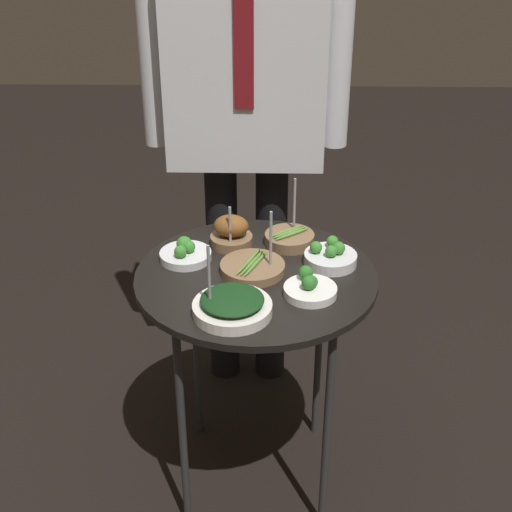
{
  "coord_description": "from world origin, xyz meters",
  "views": [
    {
      "loc": [
        0.03,
        -1.49,
        1.57
      ],
      "look_at": [
        0.0,
        0.0,
        0.72
      ],
      "focal_mm": 50.0,
      "sensor_mm": 36.0,
      "label": 1
    }
  ],
  "objects_px": {
    "bowl_asparagus_near_rim": "(290,238)",
    "bowl_broccoli_back_right": "(185,253)",
    "serving_cart": "(256,293)",
    "bowl_spinach_back_left": "(232,305)",
    "bowl_broccoli_center": "(330,257)",
    "bowl_asparagus_front_center": "(253,267)",
    "bowl_roast_far_rim": "(231,233)",
    "waiter_figure": "(245,85)",
    "bowl_broccoli_mid_right": "(310,288)"
  },
  "relations": [
    {
      "from": "serving_cart",
      "to": "bowl_roast_far_rim",
      "type": "distance_m",
      "value": 0.19
    },
    {
      "from": "serving_cart",
      "to": "bowl_spinach_back_left",
      "type": "xyz_separation_m",
      "value": [
        -0.05,
        -0.17,
        0.08
      ]
    },
    {
      "from": "serving_cart",
      "to": "waiter_figure",
      "type": "distance_m",
      "value": 0.61
    },
    {
      "from": "serving_cart",
      "to": "bowl_asparagus_front_center",
      "type": "height_order",
      "value": "bowl_asparagus_front_center"
    },
    {
      "from": "bowl_asparagus_front_center",
      "to": "bowl_asparagus_near_rim",
      "type": "xyz_separation_m",
      "value": [
        0.09,
        0.15,
        0.0
      ]
    },
    {
      "from": "bowl_spinach_back_left",
      "to": "bowl_roast_far_rim",
      "type": "height_order",
      "value": "bowl_spinach_back_left"
    },
    {
      "from": "bowl_asparagus_near_rim",
      "to": "bowl_broccoli_back_right",
      "type": "relative_size",
      "value": 1.3
    },
    {
      "from": "bowl_broccoli_back_right",
      "to": "bowl_roast_far_rim",
      "type": "bearing_deg",
      "value": 35.14
    },
    {
      "from": "bowl_broccoli_mid_right",
      "to": "bowl_broccoli_back_right",
      "type": "distance_m",
      "value": 0.34
    },
    {
      "from": "bowl_broccoli_mid_right",
      "to": "waiter_figure",
      "type": "bearing_deg",
      "value": 106.4
    },
    {
      "from": "bowl_roast_far_rim",
      "to": "waiter_figure",
      "type": "xyz_separation_m",
      "value": [
        0.03,
        0.33,
        0.29
      ]
    },
    {
      "from": "bowl_asparagus_near_rim",
      "to": "waiter_figure",
      "type": "height_order",
      "value": "waiter_figure"
    },
    {
      "from": "bowl_asparagus_near_rim",
      "to": "bowl_broccoli_back_right",
      "type": "distance_m",
      "value": 0.28
    },
    {
      "from": "serving_cart",
      "to": "bowl_spinach_back_left",
      "type": "height_order",
      "value": "bowl_spinach_back_left"
    },
    {
      "from": "bowl_broccoli_mid_right",
      "to": "serving_cart",
      "type": "bearing_deg",
      "value": 144.84
    },
    {
      "from": "serving_cart",
      "to": "bowl_asparagus_front_center",
      "type": "xyz_separation_m",
      "value": [
        -0.01,
        0.01,
        0.07
      ]
    },
    {
      "from": "bowl_asparagus_near_rim",
      "to": "bowl_roast_far_rim",
      "type": "height_order",
      "value": "bowl_asparagus_near_rim"
    },
    {
      "from": "bowl_asparagus_near_rim",
      "to": "bowl_roast_far_rim",
      "type": "xyz_separation_m",
      "value": [
        -0.15,
        -0.01,
        0.02
      ]
    },
    {
      "from": "bowl_roast_far_rim",
      "to": "bowl_asparagus_front_center",
      "type": "bearing_deg",
      "value": -66.52
    },
    {
      "from": "bowl_asparagus_front_center",
      "to": "bowl_roast_far_rim",
      "type": "relative_size",
      "value": 1.32
    },
    {
      "from": "serving_cart",
      "to": "bowl_spinach_back_left",
      "type": "distance_m",
      "value": 0.2
    },
    {
      "from": "bowl_asparagus_front_center",
      "to": "bowl_broccoli_back_right",
      "type": "distance_m",
      "value": 0.18
    },
    {
      "from": "bowl_asparagus_front_center",
      "to": "bowl_roast_far_rim",
      "type": "distance_m",
      "value": 0.15
    },
    {
      "from": "serving_cart",
      "to": "waiter_figure",
      "type": "xyz_separation_m",
      "value": [
        -0.04,
        0.48,
        0.39
      ]
    },
    {
      "from": "waiter_figure",
      "to": "bowl_asparagus_near_rim",
      "type": "bearing_deg",
      "value": -68.66
    },
    {
      "from": "bowl_asparagus_front_center",
      "to": "waiter_figure",
      "type": "bearing_deg",
      "value": 93.86
    },
    {
      "from": "bowl_spinach_back_left",
      "to": "bowl_roast_far_rim",
      "type": "xyz_separation_m",
      "value": [
        -0.02,
        0.32,
        0.01
      ]
    },
    {
      "from": "bowl_spinach_back_left",
      "to": "bowl_broccoli_center",
      "type": "xyz_separation_m",
      "value": [
        0.23,
        0.23,
        -0.0
      ]
    },
    {
      "from": "bowl_asparagus_near_rim",
      "to": "bowl_broccoli_center",
      "type": "distance_m",
      "value": 0.14
    },
    {
      "from": "bowl_roast_far_rim",
      "to": "bowl_broccoli_mid_right",
      "type": "bearing_deg",
      "value": -50.55
    },
    {
      "from": "bowl_broccoli_mid_right",
      "to": "bowl_spinach_back_left",
      "type": "height_order",
      "value": "bowl_spinach_back_left"
    },
    {
      "from": "waiter_figure",
      "to": "bowl_asparagus_front_center",
      "type": "bearing_deg",
      "value": -86.14
    },
    {
      "from": "bowl_roast_far_rim",
      "to": "waiter_figure",
      "type": "relative_size",
      "value": 0.08
    },
    {
      "from": "serving_cart",
      "to": "bowl_spinach_back_left",
      "type": "relative_size",
      "value": 3.77
    },
    {
      "from": "serving_cart",
      "to": "bowl_broccoli_back_right",
      "type": "xyz_separation_m",
      "value": [
        -0.18,
        0.07,
        0.07
      ]
    },
    {
      "from": "bowl_asparagus_front_center",
      "to": "bowl_broccoli_center",
      "type": "bearing_deg",
      "value": 12.91
    },
    {
      "from": "bowl_asparagus_front_center",
      "to": "waiter_figure",
      "type": "xyz_separation_m",
      "value": [
        -0.03,
        0.47,
        0.32
      ]
    },
    {
      "from": "bowl_spinach_back_left",
      "to": "bowl_asparagus_front_center",
      "type": "bearing_deg",
      "value": 77.44
    },
    {
      "from": "bowl_spinach_back_left",
      "to": "waiter_figure",
      "type": "distance_m",
      "value": 0.72
    },
    {
      "from": "bowl_spinach_back_left",
      "to": "bowl_broccoli_back_right",
      "type": "distance_m",
      "value": 0.28
    },
    {
      "from": "bowl_broccoli_center",
      "to": "bowl_roast_far_rim",
      "type": "bearing_deg",
      "value": 159.8
    },
    {
      "from": "bowl_broccoli_mid_right",
      "to": "bowl_asparagus_near_rim",
      "type": "xyz_separation_m",
      "value": [
        -0.04,
        0.25,
        -0.0
      ]
    },
    {
      "from": "bowl_asparagus_front_center",
      "to": "bowl_asparagus_near_rim",
      "type": "bearing_deg",
      "value": 57.68
    },
    {
      "from": "bowl_broccoli_mid_right",
      "to": "bowl_asparagus_front_center",
      "type": "bearing_deg",
      "value": 143.63
    },
    {
      "from": "bowl_broccoli_back_right",
      "to": "bowl_roast_far_rim",
      "type": "height_order",
      "value": "bowl_roast_far_rim"
    },
    {
      "from": "bowl_roast_far_rim",
      "to": "waiter_figure",
      "type": "bearing_deg",
      "value": 85.13
    },
    {
      "from": "serving_cart",
      "to": "bowl_broccoli_center",
      "type": "xyz_separation_m",
      "value": [
        0.18,
        0.05,
        0.08
      ]
    },
    {
      "from": "bowl_asparagus_near_rim",
      "to": "bowl_broccoli_center",
      "type": "relative_size",
      "value": 1.3
    },
    {
      "from": "bowl_broccoli_back_right",
      "to": "bowl_broccoli_center",
      "type": "height_order",
      "value": "same"
    },
    {
      "from": "bowl_broccoli_back_right",
      "to": "waiter_figure",
      "type": "distance_m",
      "value": 0.53
    }
  ]
}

